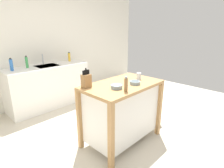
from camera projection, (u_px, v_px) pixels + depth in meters
ground_plane at (122, 139)px, 2.77m from camera, size 6.74×6.74×0.00m
wall_back at (43, 44)px, 3.92m from camera, size 5.74×0.10×2.60m
kitchen_island at (122, 110)px, 2.61m from camera, size 1.12×0.66×0.90m
knife_block at (86, 80)px, 2.32m from camera, size 0.11×0.09×0.25m
bowl_ceramic_wide at (135, 83)px, 2.45m from camera, size 0.14×0.14×0.05m
bowl_ceramic_small at (117, 87)px, 2.28m from camera, size 0.15×0.15×0.05m
drinking_cup at (139, 76)px, 2.67m from camera, size 0.07×0.07×0.10m
pepper_grinder at (126, 84)px, 2.16m from camera, size 0.04×0.04×0.19m
trash_bin at (148, 104)px, 3.26m from camera, size 0.36×0.28×0.63m
sink_counter at (49, 86)px, 3.86m from camera, size 1.67×0.60×0.89m
sink_faucet at (43, 59)px, 3.78m from camera, size 0.02×0.02×0.22m
bottle_dish_soap at (11, 65)px, 3.24m from camera, size 0.06×0.06×0.23m
bottle_hand_soap at (27, 62)px, 3.48m from camera, size 0.05×0.05×0.24m
bottle_spray_cleaner at (69, 57)px, 4.15m from camera, size 0.05×0.05×0.21m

